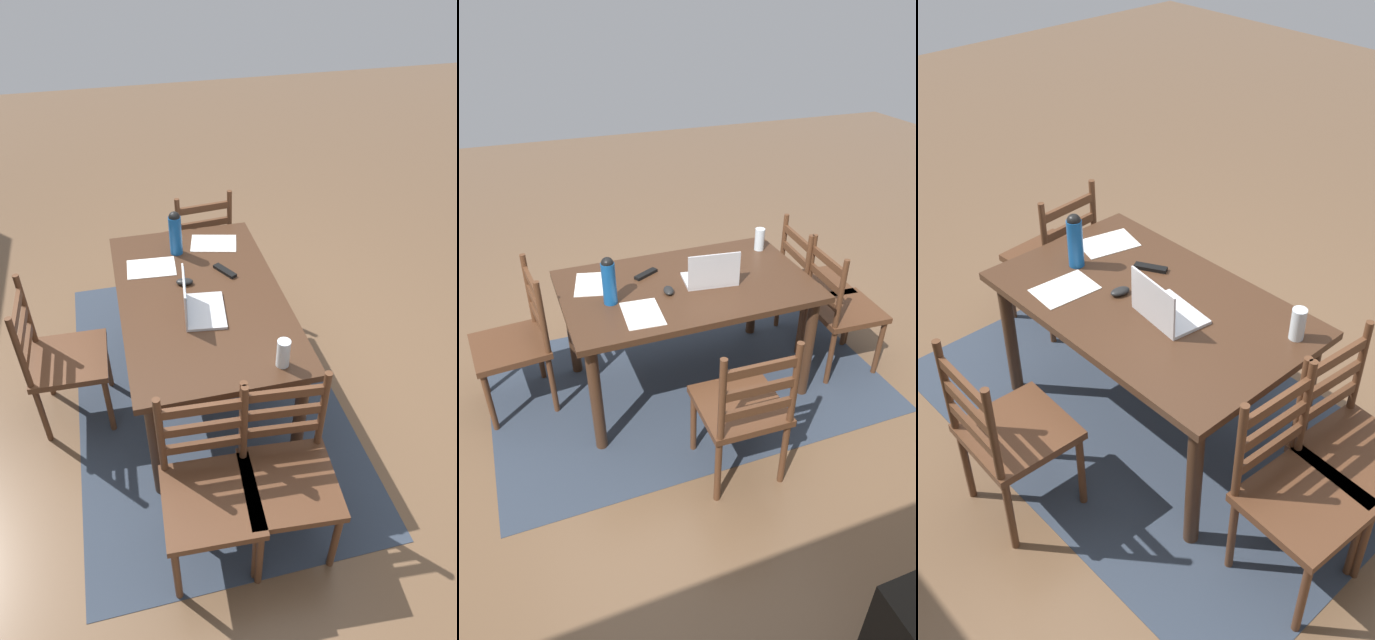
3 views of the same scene
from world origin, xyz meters
TOP-DOWN VIEW (x-y plane):
  - ground_plane at (0.00, 0.00)m, footprint 14.00×14.00m
  - area_rug at (0.00, 0.00)m, footprint 2.61×1.65m
  - dining_table at (0.00, 0.00)m, footprint 1.54×0.94m
  - chair_left_far at (-1.06, 0.19)m, footprint 0.46×0.46m
  - chair_left_near at (-1.06, -0.19)m, footprint 0.48×0.48m
  - chair_far_head at (0.00, 0.84)m, footprint 0.45×0.45m
  - chair_right_near at (1.06, -0.19)m, footprint 0.48×0.48m
  - laptop at (-0.14, 0.05)m, footprint 0.35×0.26m
  - water_bottle at (0.49, 0.06)m, footprint 0.08×0.08m
  - drinking_glass at (-0.65, -0.28)m, footprint 0.07×0.07m
  - computer_mouse at (0.14, 0.07)m, footprint 0.08×0.11m
  - tv_remote at (0.20, -0.19)m, footprint 0.17×0.12m
  - paper_stack_left at (0.35, 0.24)m, footprint 0.23×0.31m
  - paper_stack_right at (0.54, -0.20)m, footprint 0.28×0.34m

SIDE VIEW (x-z plane):
  - ground_plane at x=0.00m, z-range 0.00..0.00m
  - area_rug at x=0.00m, z-range 0.00..0.01m
  - chair_left_far at x=-1.06m, z-range -0.01..0.94m
  - chair_left_near at x=-1.06m, z-range -0.01..0.94m
  - chair_far_head at x=0.00m, z-range -0.01..0.94m
  - chair_right_near at x=1.06m, z-range -0.01..0.94m
  - dining_table at x=0.00m, z-range 0.29..1.06m
  - paper_stack_left at x=0.35m, z-range 0.77..0.78m
  - paper_stack_right at x=0.54m, z-range 0.77..0.78m
  - tv_remote at x=0.20m, z-range 0.77..0.79m
  - computer_mouse at x=0.14m, z-range 0.77..0.81m
  - laptop at x=-0.14m, z-range 0.72..0.94m
  - drinking_glass at x=-0.65m, z-range 0.77..0.93m
  - water_bottle at x=0.49m, z-range 0.78..1.07m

